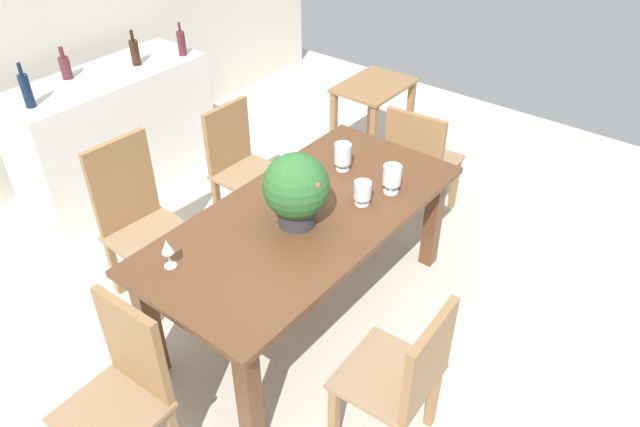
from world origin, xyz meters
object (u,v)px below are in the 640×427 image
at_px(crystal_vase_left, 363,191).
at_px(crystal_vase_center_near, 392,176).
at_px(dining_table, 305,230).
at_px(chair_far_right, 241,163).
at_px(chair_far_left, 138,214).
at_px(wine_bottle_green, 135,52).
at_px(chair_head_end, 125,386).
at_px(side_table, 373,103).
at_px(flower_centerpiece, 296,189).
at_px(chair_foot_end, 418,159).
at_px(kitchen_counter, 115,131).
at_px(wine_bottle_amber, 65,67).
at_px(wine_bottle_clear, 26,90).
at_px(chair_near_left, 405,376).
at_px(wine_bottle_tall, 181,43).
at_px(wine_glass, 167,248).
at_px(crystal_vase_right, 343,154).

distance_m(crystal_vase_left, crystal_vase_center_near, 0.22).
height_order(dining_table, chair_far_right, chair_far_right).
bearing_deg(chair_far_left, wine_bottle_green, 52.61).
bearing_deg(chair_head_end, side_table, 101.70).
bearing_deg(flower_centerpiece, chair_foot_end, 0.52).
bearing_deg(kitchen_counter, wine_bottle_amber, 143.49).
relative_size(chair_foot_end, crystal_vase_left, 6.30).
bearing_deg(kitchen_counter, wine_bottle_green, -9.07).
height_order(dining_table, side_table, dining_table).
bearing_deg(chair_far_left, chair_foot_end, -26.50).
relative_size(dining_table, kitchen_counter, 1.28).
bearing_deg(kitchen_counter, wine_bottle_clear, -173.03).
height_order(chair_near_left, wine_bottle_tall, wine_bottle_tall).
relative_size(crystal_vase_center_near, wine_glass, 1.07).
relative_size(chair_far_left, side_table, 1.50).
bearing_deg(wine_bottle_clear, crystal_vase_right, -65.17).
xyz_separation_m(crystal_vase_left, wine_bottle_tall, (0.59, 2.17, 0.21)).
distance_m(crystal_vase_center_near, wine_bottle_clear, 2.50).
height_order(crystal_vase_right, wine_bottle_tall, wine_bottle_tall).
height_order(chair_foot_end, wine_bottle_clear, wine_bottle_clear).
distance_m(dining_table, flower_centerpiece, 0.36).
bearing_deg(chair_far_right, crystal_vase_left, -97.74).
xyz_separation_m(wine_glass, kitchen_counter, (1.00, 1.89, -0.40)).
xyz_separation_m(dining_table, chair_foot_end, (1.29, -0.01, -0.13)).
bearing_deg(chair_foot_end, flower_centerpiece, 85.42).
relative_size(chair_foot_end, crystal_vase_center_near, 5.11).
bearing_deg(wine_bottle_clear, chair_far_left, -92.68).
relative_size(chair_far_right, chair_far_left, 0.89).
xyz_separation_m(chair_near_left, wine_bottle_clear, (0.05, 3.02, 0.56)).
xyz_separation_m(chair_near_left, kitchen_counter, (0.68, 3.10, -0.04)).
xyz_separation_m(kitchen_counter, wine_bottle_clear, (-0.62, -0.08, 0.60)).
bearing_deg(chair_far_left, chair_near_left, -86.81).
relative_size(chair_far_left, wine_bottle_clear, 3.39).
relative_size(kitchen_counter, wine_bottle_clear, 5.03).
bearing_deg(wine_bottle_amber, chair_far_right, -72.51).
bearing_deg(dining_table, chair_near_left, -114.93).
distance_m(chair_far_left, side_table, 2.28).
bearing_deg(crystal_vase_center_near, crystal_vase_left, 162.06).
height_order(crystal_vase_left, wine_bottle_clear, wine_bottle_clear).
bearing_deg(chair_foot_end, chair_far_right, 35.51).
bearing_deg(crystal_vase_center_near, chair_head_end, 171.42).
bearing_deg(crystal_vase_left, chair_head_end, 172.69).
bearing_deg(wine_bottle_amber, wine_bottle_tall, -20.92).
bearing_deg(chair_near_left, wine_bottle_tall, -116.80).
bearing_deg(flower_centerpiece, chair_head_end, 178.83).
bearing_deg(crystal_vase_center_near, chair_far_left, 126.62).
distance_m(dining_table, chair_head_end, 1.30).
bearing_deg(crystal_vase_right, chair_far_left, 137.73).
distance_m(wine_bottle_tall, wine_bottle_clear, 1.27).
bearing_deg(chair_near_left, wine_bottle_amber, -101.01).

